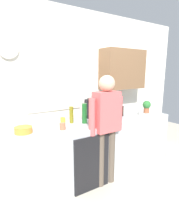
{
  "coord_description": "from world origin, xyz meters",
  "views": [
    {
      "loc": [
        -1.59,
        -1.99,
        1.64
      ],
      "look_at": [
        -0.12,
        0.25,
        1.06
      ],
      "focal_mm": 29.91,
      "sensor_mm": 36.0,
      "label": 1
    }
  ],
  "objects": [
    {
      "name": "cup_terracotta_mug",
      "position": [
        -0.58,
        0.2,
        0.93
      ],
      "size": [
        0.08,
        0.08,
        0.09
      ],
      "primitive_type": "cylinder",
      "color": "#B26647",
      "rests_on": "kitchen_counter"
    },
    {
      "name": "person_at_sink",
      "position": [
        0.0,
        0.0,
        0.95
      ],
      "size": [
        0.57,
        0.22,
        1.6
      ],
      "rotation": [
        0.0,
        0.0,
        0.08
      ],
      "color": "brown",
      "rests_on": "ground_plane"
    },
    {
      "name": "back_wall_assembly",
      "position": [
        0.09,
        0.7,
        1.36
      ],
      "size": [
        4.46,
        0.42,
        2.6
      ],
      "color": "silver",
      "rests_on": "ground_plane"
    },
    {
      "name": "potted_plant",
      "position": [
        1.2,
        0.3,
        1.02
      ],
      "size": [
        0.15,
        0.15,
        0.23
      ],
      "color": "#9E5638",
      "rests_on": "kitchen_counter"
    },
    {
      "name": "mixing_bowl",
      "position": [
        -1.05,
        0.35,
        0.93
      ],
      "size": [
        0.22,
        0.22,
        0.08
      ],
      "primitive_type": "cylinder",
      "color": "orange",
      "rests_on": "kitchen_counter"
    },
    {
      "name": "kitchen_counter",
      "position": [
        0.0,
        0.3,
        0.44
      ],
      "size": [
        2.86,
        0.64,
        0.89
      ],
      "primitive_type": "cube",
      "color": "#B2B7BC",
      "rests_on": "ground_plane"
    },
    {
      "name": "bottle_amber_beer",
      "position": [
        0.26,
        0.38,
        1.0
      ],
      "size": [
        0.06,
        0.06,
        0.23
      ],
      "primitive_type": "cylinder",
      "color": "brown",
      "rests_on": "kitchen_counter"
    },
    {
      "name": "bottle_dark_sauce",
      "position": [
        0.63,
        0.35,
        0.98
      ],
      "size": [
        0.06,
        0.06,
        0.18
      ],
      "primitive_type": "cylinder",
      "color": "black",
      "rests_on": "kitchen_counter"
    },
    {
      "name": "bottle_green_wine",
      "position": [
        -0.16,
        0.31,
        1.04
      ],
      "size": [
        0.07,
        0.07,
        0.3
      ],
      "primitive_type": "cylinder",
      "color": "#195923",
      "rests_on": "kitchen_counter"
    },
    {
      "name": "coffee_maker",
      "position": [
        0.12,
        0.55,
        1.03
      ],
      "size": [
        0.2,
        0.2,
        0.33
      ],
      "color": "black",
      "rests_on": "kitchen_counter"
    },
    {
      "name": "ground_plane",
      "position": [
        0.0,
        0.0,
        0.0
      ],
      "size": [
        8.0,
        8.0,
        0.0
      ],
      "primitive_type": "plane",
      "color": "beige"
    },
    {
      "name": "cup_yellow_cup",
      "position": [
        -0.43,
        0.51,
        0.93
      ],
      "size": [
        0.07,
        0.07,
        0.08
      ],
      "primitive_type": "cylinder",
      "color": "yellow",
      "rests_on": "kitchen_counter"
    },
    {
      "name": "cup_white_mug",
      "position": [
        0.98,
        0.23,
        0.93
      ],
      "size": [
        0.08,
        0.08,
        0.09
      ],
      "primitive_type": "cylinder",
      "color": "white",
      "rests_on": "kitchen_counter"
    },
    {
      "name": "bottle_olive_oil",
      "position": [
        -0.32,
        0.44,
        1.01
      ],
      "size": [
        0.06,
        0.06,
        0.25
      ],
      "primitive_type": "cylinder",
      "color": "olive",
      "rests_on": "kitchen_counter"
    },
    {
      "name": "dishwasher_panel",
      "position": [
        -0.26,
        -0.03,
        0.4
      ],
      "size": [
        0.56,
        0.02,
        0.8
      ],
      "primitive_type": "cube",
      "color": "black",
      "rests_on": "ground_plane"
    }
  ]
}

